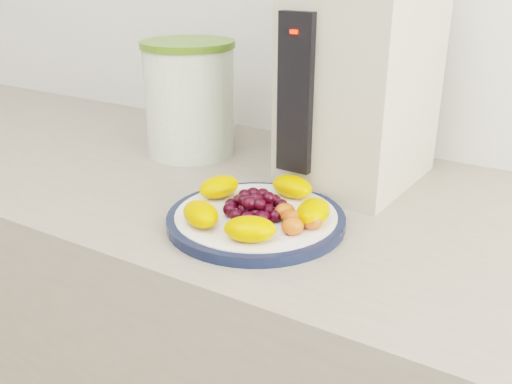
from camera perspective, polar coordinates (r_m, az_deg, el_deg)
The scene contains 8 objects.
plate_rim at distance 0.81m, azimuth 0.00°, elevation -2.78°, with size 0.25×0.25×0.01m, color #121B37.
plate_face at distance 0.81m, azimuth 0.00°, elevation -2.71°, with size 0.23×0.23×0.02m, color white.
canister at distance 1.10m, azimuth -6.62°, elevation 8.96°, with size 0.17×0.17×0.20m, color #3E6418.
canister_lid at distance 1.08m, azimuth -6.87°, elevation 14.48°, with size 0.17×0.17×0.01m, color #4C7122.
appliance_body at distance 0.95m, azimuth 10.58°, elevation 10.37°, with size 0.18×0.26×0.32m, color #B8B39F.
appliance_panel at distance 0.86m, azimuth 4.02°, elevation 9.67°, with size 0.05×0.02×0.24m, color black.
appliance_led at distance 0.83m, azimuth 3.83°, elevation 15.69°, with size 0.01×0.01×0.01m, color #FF0C05.
fruit_plate at distance 0.79m, azimuth 0.28°, elevation -1.40°, with size 0.22×0.22×0.03m.
Camera 1 is at (0.46, 0.45, 1.25)m, focal length 40.00 mm.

